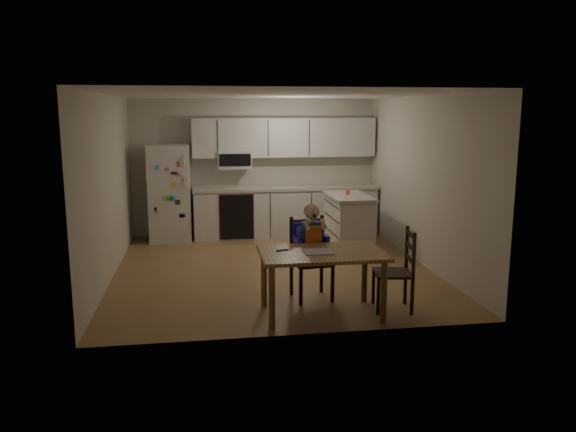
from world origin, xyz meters
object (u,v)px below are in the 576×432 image
at_px(refrigerator, 170,193).
at_px(chair_side, 401,265).
at_px(chair_booster, 310,242).
at_px(kitchen_island, 349,222).
at_px(dining_table, 322,260).
at_px(red_cup, 348,192).

xyz_separation_m(refrigerator, chair_side, (2.80, -4.08, -0.31)).
relative_size(refrigerator, chair_booster, 1.45).
height_order(kitchen_island, dining_table, kitchen_island).
distance_m(refrigerator, kitchen_island, 3.19).
xyz_separation_m(kitchen_island, red_cup, (-0.02, 0.03, 0.49)).
bearing_deg(chair_side, red_cup, -173.95).
relative_size(kitchen_island, chair_side, 1.29).
xyz_separation_m(dining_table, chair_booster, (-0.01, 0.62, 0.07)).
xyz_separation_m(refrigerator, dining_table, (1.85, -4.12, -0.21)).
bearing_deg(refrigerator, chair_booster, -62.17).
relative_size(red_cup, chair_side, 0.09).
height_order(kitchen_island, chair_side, chair_side).
relative_size(chair_booster, chair_side, 1.24).
bearing_deg(red_cup, dining_table, -109.85).
height_order(dining_table, chair_booster, chair_booster).
xyz_separation_m(kitchen_island, chair_side, (-0.18, -2.99, 0.08)).
bearing_deg(refrigerator, dining_table, -65.77).
relative_size(kitchen_island, chair_booster, 1.05).
xyz_separation_m(dining_table, chair_side, (0.94, 0.04, -0.10)).
distance_m(kitchen_island, red_cup, 0.49).
height_order(refrigerator, chair_booster, refrigerator).
distance_m(refrigerator, dining_table, 4.52).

